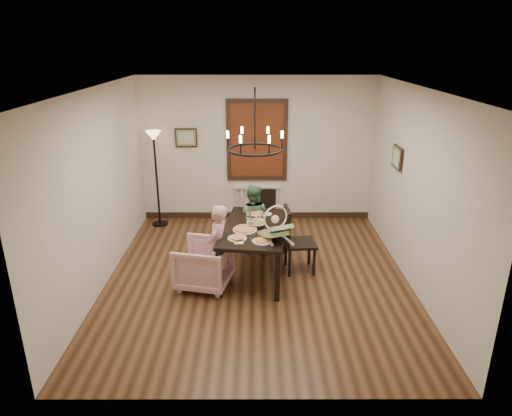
{
  "coord_description": "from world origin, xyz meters",
  "views": [
    {
      "loc": [
        -0.03,
        -6.13,
        3.39
      ],
      "look_at": [
        -0.02,
        0.22,
        1.05
      ],
      "focal_mm": 32.0,
      "sensor_mm": 36.0,
      "label": 1
    }
  ],
  "objects_px": {
    "drinking_glass": "(251,224)",
    "floor_lamp": "(157,180)",
    "chair_far": "(264,216)",
    "chair_right": "(300,239)",
    "elderly_woman": "(218,253)",
    "armchair": "(203,264)",
    "baby_bouncer": "(275,228)",
    "dining_table": "(255,232)",
    "seated_man": "(253,225)"
  },
  "relations": [
    {
      "from": "dining_table",
      "to": "elderly_woman",
      "type": "distance_m",
      "value": 0.68
    },
    {
      "from": "chair_right",
      "to": "floor_lamp",
      "type": "bearing_deg",
      "value": 48.51
    },
    {
      "from": "dining_table",
      "to": "armchair",
      "type": "xyz_separation_m",
      "value": [
        -0.75,
        -0.39,
        -0.34
      ]
    },
    {
      "from": "dining_table",
      "to": "armchair",
      "type": "distance_m",
      "value": 0.91
    },
    {
      "from": "armchair",
      "to": "drinking_glass",
      "type": "relative_size",
      "value": 5.7
    },
    {
      "from": "seated_man",
      "to": "dining_table",
      "type": "bearing_deg",
      "value": 105.53
    },
    {
      "from": "chair_right",
      "to": "drinking_glass",
      "type": "distance_m",
      "value": 0.83
    },
    {
      "from": "dining_table",
      "to": "chair_right",
      "type": "height_order",
      "value": "chair_right"
    },
    {
      "from": "seated_man",
      "to": "chair_far",
      "type": "bearing_deg",
      "value": -100.39
    },
    {
      "from": "armchair",
      "to": "dining_table",
      "type": "bearing_deg",
      "value": 129.93
    },
    {
      "from": "armchair",
      "to": "floor_lamp",
      "type": "height_order",
      "value": "floor_lamp"
    },
    {
      "from": "seated_man",
      "to": "floor_lamp",
      "type": "xyz_separation_m",
      "value": [
        -1.82,
        1.23,
        0.41
      ]
    },
    {
      "from": "chair_right",
      "to": "chair_far",
      "type": "bearing_deg",
      "value": 20.22
    },
    {
      "from": "chair_far",
      "to": "drinking_glass",
      "type": "bearing_deg",
      "value": -97.16
    },
    {
      "from": "chair_right",
      "to": "elderly_woman",
      "type": "xyz_separation_m",
      "value": [
        -1.23,
        -0.48,
        -0.01
      ]
    },
    {
      "from": "elderly_woman",
      "to": "seated_man",
      "type": "distance_m",
      "value": 1.24
    },
    {
      "from": "chair_far",
      "to": "chair_right",
      "type": "height_order",
      "value": "chair_right"
    },
    {
      "from": "chair_right",
      "to": "floor_lamp",
      "type": "height_order",
      "value": "floor_lamp"
    },
    {
      "from": "chair_far",
      "to": "floor_lamp",
      "type": "bearing_deg",
      "value": 162.41
    },
    {
      "from": "seated_man",
      "to": "baby_bouncer",
      "type": "distance_m",
      "value": 1.34
    },
    {
      "from": "armchair",
      "to": "baby_bouncer",
      "type": "height_order",
      "value": "baby_bouncer"
    },
    {
      "from": "chair_right",
      "to": "seated_man",
      "type": "height_order",
      "value": "chair_right"
    },
    {
      "from": "armchair",
      "to": "drinking_glass",
      "type": "xyz_separation_m",
      "value": [
        0.69,
        0.35,
        0.5
      ]
    },
    {
      "from": "chair_far",
      "to": "chair_right",
      "type": "bearing_deg",
      "value": -61.88
    },
    {
      "from": "chair_right",
      "to": "baby_bouncer",
      "type": "bearing_deg",
      "value": 138.71
    },
    {
      "from": "chair_right",
      "to": "baby_bouncer",
      "type": "distance_m",
      "value": 0.81
    },
    {
      "from": "baby_bouncer",
      "to": "armchair",
      "type": "bearing_deg",
      "value": 151.24
    },
    {
      "from": "baby_bouncer",
      "to": "floor_lamp",
      "type": "xyz_separation_m",
      "value": [
        -2.15,
        2.45,
        -0.04
      ]
    },
    {
      "from": "baby_bouncer",
      "to": "chair_far",
      "type": "bearing_deg",
      "value": 70.12
    },
    {
      "from": "dining_table",
      "to": "drinking_glass",
      "type": "bearing_deg",
      "value": -139.45
    },
    {
      "from": "chair_right",
      "to": "elderly_woman",
      "type": "bearing_deg",
      "value": 106.25
    },
    {
      "from": "chair_far",
      "to": "drinking_glass",
      "type": "xyz_separation_m",
      "value": [
        -0.23,
        -1.26,
        0.38
      ]
    },
    {
      "from": "baby_bouncer",
      "to": "seated_man",
      "type": "bearing_deg",
      "value": 80.77
    },
    {
      "from": "dining_table",
      "to": "baby_bouncer",
      "type": "xyz_separation_m",
      "value": [
        0.28,
        -0.47,
        0.25
      ]
    },
    {
      "from": "chair_far",
      "to": "baby_bouncer",
      "type": "xyz_separation_m",
      "value": [
        0.12,
        -1.69,
        0.48
      ]
    },
    {
      "from": "drinking_glass",
      "to": "floor_lamp",
      "type": "bearing_deg",
      "value": 131.6
    },
    {
      "from": "dining_table",
      "to": "armchair",
      "type": "height_order",
      "value": "dining_table"
    },
    {
      "from": "elderly_woman",
      "to": "seated_man",
      "type": "xyz_separation_m",
      "value": [
        0.5,
        1.14,
        -0.02
      ]
    },
    {
      "from": "seated_man",
      "to": "baby_bouncer",
      "type": "xyz_separation_m",
      "value": [
        0.32,
        -1.22,
        0.45
      ]
    },
    {
      "from": "seated_man",
      "to": "floor_lamp",
      "type": "bearing_deg",
      "value": -21.52
    },
    {
      "from": "baby_bouncer",
      "to": "drinking_glass",
      "type": "distance_m",
      "value": 0.56
    },
    {
      "from": "chair_right",
      "to": "drinking_glass",
      "type": "height_order",
      "value": "chair_right"
    },
    {
      "from": "dining_table",
      "to": "elderly_woman",
      "type": "bearing_deg",
      "value": -136.44
    },
    {
      "from": "chair_right",
      "to": "armchair",
      "type": "relative_size",
      "value": 1.39
    },
    {
      "from": "elderly_woman",
      "to": "chair_right",
      "type": "bearing_deg",
      "value": 128.51
    },
    {
      "from": "armchair",
      "to": "floor_lamp",
      "type": "distance_m",
      "value": 2.68
    },
    {
      "from": "floor_lamp",
      "to": "baby_bouncer",
      "type": "bearing_deg",
      "value": -48.83
    },
    {
      "from": "armchair",
      "to": "elderly_woman",
      "type": "xyz_separation_m",
      "value": [
        0.22,
        -0.0,
        0.18
      ]
    },
    {
      "from": "floor_lamp",
      "to": "chair_far",
      "type": "bearing_deg",
      "value": -20.58
    },
    {
      "from": "baby_bouncer",
      "to": "dining_table",
      "type": "bearing_deg",
      "value": 96.9
    }
  ]
}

